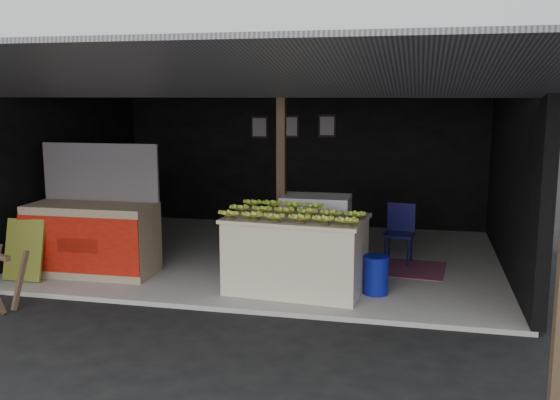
% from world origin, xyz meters
% --- Properties ---
extents(ground, '(80.00, 80.00, 0.00)m').
position_xyz_m(ground, '(0.00, 0.00, 0.00)').
color(ground, black).
rests_on(ground, ground).
extents(concrete_slab, '(7.00, 5.00, 0.06)m').
position_xyz_m(concrete_slab, '(0.00, 2.50, 0.03)').
color(concrete_slab, gray).
rests_on(concrete_slab, ground).
extents(shophouse, '(7.40, 7.29, 3.02)m').
position_xyz_m(shophouse, '(0.00, 2.82, 2.10)').
color(shophouse, black).
rests_on(shophouse, ground).
extents(banana_table, '(1.81, 1.20, 0.96)m').
position_xyz_m(banana_table, '(0.73, 0.85, 0.54)').
color(banana_table, beige).
rests_on(banana_table, concrete_slab).
extents(banana_pile, '(1.67, 1.09, 0.19)m').
position_xyz_m(banana_pile, '(0.73, 0.85, 1.11)').
color(banana_pile, gold).
rests_on(banana_pile, banana_table).
extents(white_crate, '(0.96, 0.66, 1.06)m').
position_xyz_m(white_crate, '(0.80, 1.89, 0.59)').
color(white_crate, white).
rests_on(white_crate, concrete_slab).
extents(neighbor_stall, '(1.75, 0.81, 1.79)m').
position_xyz_m(neighbor_stall, '(-2.18, 0.98, 0.59)').
color(neighbor_stall, '#998466').
rests_on(neighbor_stall, concrete_slab).
extents(green_signboard, '(0.55, 0.24, 0.81)m').
position_xyz_m(green_signboard, '(-2.91, 0.48, 0.47)').
color(green_signboard, black).
rests_on(green_signboard, concrete_slab).
extents(water_barrel, '(0.31, 0.31, 0.45)m').
position_xyz_m(water_barrel, '(1.73, 0.92, 0.29)').
color(water_barrel, navy).
rests_on(water_barrel, concrete_slab).
extents(plastic_chair, '(0.46, 0.46, 0.87)m').
position_xyz_m(plastic_chair, '(1.96, 2.52, 0.57)').
color(plastic_chair, '#0C0A3A').
rests_on(plastic_chair, concrete_slab).
extents(magenta_rug, '(1.58, 1.12, 0.01)m').
position_xyz_m(magenta_rug, '(1.86, 2.18, 0.07)').
color(magenta_rug, '#6A174A').
rests_on(magenta_rug, concrete_slab).
extents(picture_frames, '(1.62, 0.04, 0.46)m').
position_xyz_m(picture_frames, '(-0.17, 4.89, 1.93)').
color(picture_frames, black).
rests_on(picture_frames, shophouse).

